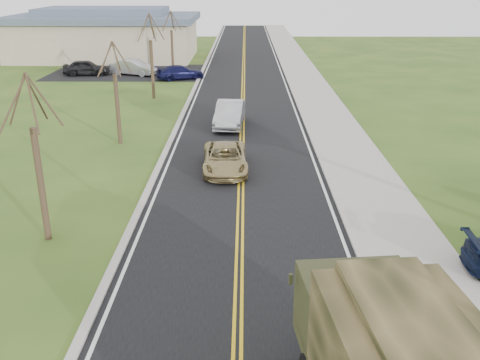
{
  "coord_description": "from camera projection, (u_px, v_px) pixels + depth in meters",
  "views": [
    {
      "loc": [
        0.18,
        -7.41,
        8.99
      ],
      "look_at": [
        -0.0,
        11.38,
        1.8
      ],
      "focal_mm": 40.0,
      "sensor_mm": 36.0,
      "label": 1
    }
  ],
  "objects": [
    {
      "name": "road",
      "position": [
        243.0,
        84.0,
        47.49
      ],
      "size": [
        8.0,
        120.0,
        0.01
      ],
      "primitive_type": "cube",
      "color": "black",
      "rests_on": "ground"
    },
    {
      "name": "lot_car_silver",
      "position": [
        134.0,
        67.0,
        51.51
      ],
      "size": [
        4.81,
        3.05,
        1.5
      ],
      "primitive_type": "imported",
      "rotation": [
        0.0,
        0.0,
        1.22
      ],
      "color": "#A8A7AC",
      "rests_on": "ground"
    },
    {
      "name": "bare_tree_a",
      "position": [
        39.0,
        171.0,
        18.6
      ],
      "size": [
        1.93,
        2.26,
        6.08
      ],
      "color": "#38281C",
      "rests_on": "ground"
    },
    {
      "name": "sidewalk_right",
      "position": [
        310.0,
        84.0,
        47.42
      ],
      "size": [
        3.2,
        120.0,
        0.1
      ],
      "primitive_type": "cube",
      "color": "#9E998E",
      "rests_on": "ground"
    },
    {
      "name": "curb_right",
      "position": [
        290.0,
        83.0,
        47.43
      ],
      "size": [
        0.3,
        120.0,
        0.12
      ],
      "primitive_type": "cube",
      "color": "#9E998E",
      "rests_on": "ground"
    },
    {
      "name": "suv_champagne",
      "position": [
        225.0,
        158.0,
        26.17
      ],
      "size": [
        2.35,
        4.7,
        1.28
      ],
      "primitive_type": "imported",
      "rotation": [
        0.0,
        0.0,
        0.05
      ],
      "color": "tan",
      "rests_on": "ground"
    },
    {
      "name": "lot_car_navy",
      "position": [
        180.0,
        72.0,
        49.43
      ],
      "size": [
        4.8,
        3.46,
        1.29
      ],
      "primitive_type": "imported",
      "rotation": [
        0.0,
        0.0,
        1.99
      ],
      "color": "#0E0F36",
      "rests_on": "ground"
    },
    {
      "name": "bare_tree_c",
      "position": [
        152.0,
        63.0,
        40.96
      ],
      "size": [
        2.04,
        2.39,
        6.42
      ],
      "color": "#38281C",
      "rests_on": "ground"
    },
    {
      "name": "lot_car_dark",
      "position": [
        86.0,
        68.0,
        51.41
      ],
      "size": [
        4.5,
        2.19,
        1.48
      ],
      "primitive_type": "imported",
      "rotation": [
        0.0,
        0.0,
        1.68
      ],
      "color": "black",
      "rests_on": "ground"
    },
    {
      "name": "bare_tree_d",
      "position": [
        172.0,
        46.0,
        52.25
      ],
      "size": [
        1.88,
        2.2,
        5.91
      ],
      "color": "#38281C",
      "rests_on": "ground"
    },
    {
      "name": "curb_left",
      "position": [
        197.0,
        83.0,
        47.51
      ],
      "size": [
        0.3,
        120.0,
        0.1
      ],
      "primitive_type": "cube",
      "color": "#9E998E",
      "rests_on": "ground"
    },
    {
      "name": "bare_tree_b",
      "position": [
        117.0,
        101.0,
        29.87
      ],
      "size": [
        1.83,
        2.14,
        5.73
      ],
      "color": "#38281C",
      "rests_on": "ground"
    },
    {
      "name": "sedan_silver",
      "position": [
        230.0,
        114.0,
        33.93
      ],
      "size": [
        1.97,
        4.86,
        1.57
      ],
      "primitive_type": "imported",
      "rotation": [
        0.0,
        0.0,
        -0.07
      ],
      "color": "silver",
      "rests_on": "ground"
    },
    {
      "name": "commercial_building",
      "position": [
        106.0,
        34.0,
        61.6
      ],
      "size": [
        25.5,
        21.5,
        5.65
      ],
      "color": "tan",
      "rests_on": "ground"
    }
  ]
}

